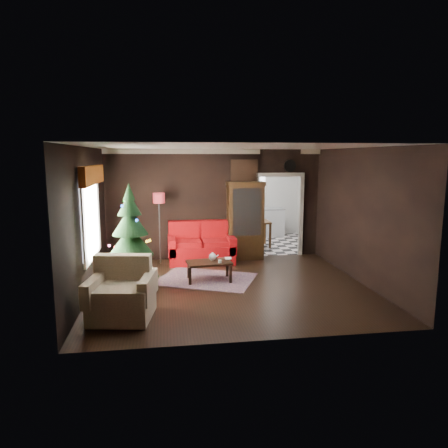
{
  "coord_description": "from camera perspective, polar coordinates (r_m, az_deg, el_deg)",
  "views": [
    {
      "loc": [
        -1.3,
        -7.93,
        2.62
      ],
      "look_at": [
        0.0,
        0.9,
        1.15
      ],
      "focal_mm": 33.01,
      "sensor_mm": 36.0,
      "label": 1
    }
  ],
  "objects": [
    {
      "name": "left_window",
      "position": [
        8.33,
        -18.03,
        0.82
      ],
      "size": [
        0.05,
        1.6,
        1.4
      ],
      "primitive_type": "cube",
      "color": "white",
      "rests_on": "wall_left"
    },
    {
      "name": "wall_right",
      "position": [
        8.99,
        18.5,
        1.07
      ],
      "size": [
        0.0,
        5.5,
        5.5
      ],
      "primitive_type": "plane",
      "rotation": [
        1.57,
        0.0,
        -1.57
      ],
      "color": "black",
      "rests_on": "ground"
    },
    {
      "name": "wall_front",
      "position": [
        5.72,
        4.97,
        -3.0
      ],
      "size": [
        5.5,
        0.0,
        5.5
      ],
      "primitive_type": "plane",
      "rotation": [
        -1.57,
        0.0,
        0.0
      ],
      "color": "black",
      "rests_on": "ground"
    },
    {
      "name": "painting",
      "position": [
        10.59,
        2.81,
        7.34
      ],
      "size": [
        0.62,
        0.05,
        0.52
      ],
      "primitive_type": "cube",
      "color": "#A47344",
      "rests_on": "wall_back"
    },
    {
      "name": "wall_clock",
      "position": [
        10.88,
        9.1,
        7.97
      ],
      "size": [
        0.32,
        0.32,
        0.06
      ],
      "primitive_type": "cylinder",
      "color": "silver",
      "rests_on": "wall_back"
    },
    {
      "name": "wall_back",
      "position": [
        10.58,
        -1.26,
        2.73
      ],
      "size": [
        5.5,
        0.0,
        5.5
      ],
      "primitive_type": "plane",
      "rotation": [
        1.57,
        0.0,
        0.0
      ],
      "color": "black",
      "rests_on": "ground"
    },
    {
      "name": "rug",
      "position": [
        8.96,
        -2.49,
        -7.62
      ],
      "size": [
        2.4,
        2.13,
        0.01
      ],
      "primitive_type": "cube",
      "rotation": [
        0.0,
        0.0,
        -0.42
      ],
      "color": "#5F3C4C",
      "rests_on": "ground"
    },
    {
      "name": "valance",
      "position": [
        8.25,
        -17.77,
        6.48
      ],
      "size": [
        0.12,
        2.1,
        0.35
      ],
      "primitive_type": "cube",
      "color": "#8D3E10",
      "rests_on": "wall_left"
    },
    {
      "name": "floor",
      "position": [
        8.45,
        0.9,
        -8.71
      ],
      "size": [
        5.5,
        5.5,
        0.0
      ],
      "primitive_type": "plane",
      "color": "black",
      "rests_on": "ground"
    },
    {
      "name": "teapot",
      "position": [
        8.8,
        -1.6,
        -4.53
      ],
      "size": [
        0.22,
        0.22,
        0.17
      ],
      "primitive_type": null,
      "rotation": [
        0.0,
        0.0,
        0.29
      ],
      "color": "silver",
      "rests_on": "coffee_table"
    },
    {
      "name": "christmas_tree",
      "position": [
        8.2,
        -12.81,
        -1.91
      ],
      "size": [
        1.07,
        1.07,
        2.01
      ],
      "primitive_type": null,
      "rotation": [
        0.0,
        0.0,
        0.02
      ],
      "color": "black",
      "rests_on": "ground"
    },
    {
      "name": "kitchen_window",
      "position": [
        13.74,
        4.28,
        5.48
      ],
      "size": [
        0.7,
        0.06,
        0.7
      ],
      "primitive_type": "cube",
      "color": "white",
      "rests_on": "ground"
    },
    {
      "name": "kitchen_table",
      "position": [
        12.15,
        4.62,
        -1.33
      ],
      "size": [
        0.7,
        0.7,
        0.75
      ],
      "primitive_type": null,
      "color": "brown",
      "rests_on": "ground"
    },
    {
      "name": "kitchen_floor",
      "position": [
        12.58,
        5.62,
        -2.72
      ],
      "size": [
        3.0,
        3.0,
        0.0
      ],
      "primitive_type": "plane",
      "color": "white",
      "rests_on": "ground"
    },
    {
      "name": "coffee_table",
      "position": [
        8.8,
        -2.07,
        -6.5
      ],
      "size": [
        0.97,
        0.65,
        0.41
      ],
      "primitive_type": null,
      "rotation": [
        0.0,
        0.0,
        0.11
      ],
      "color": "black",
      "rests_on": "rug"
    },
    {
      "name": "kitchen_counter",
      "position": [
        13.64,
        4.44,
        0.17
      ],
      "size": [
        1.8,
        0.6,
        0.9
      ],
      "primitive_type": "cube",
      "color": "silver",
      "rests_on": "ground"
    },
    {
      "name": "floor_lamp",
      "position": [
        10.17,
        -8.9,
        -0.9
      ],
      "size": [
        0.4,
        0.4,
        1.84
      ],
      "primitive_type": null,
      "rotation": [
        0.0,
        0.0,
        0.38
      ],
      "color": "#262626",
      "rests_on": "ground"
    },
    {
      "name": "loveseat",
      "position": [
        10.24,
        -3.15,
        -2.61
      ],
      "size": [
        1.7,
        0.9,
        1.0
      ],
      "primitive_type": null,
      "color": "#940400",
      "rests_on": "ground"
    },
    {
      "name": "cup_a",
      "position": [
        8.79,
        -1.64,
        -4.92
      ],
      "size": [
        0.08,
        0.08,
        0.05
      ],
      "primitive_type": "cylinder",
      "rotation": [
        0.0,
        0.0,
        0.43
      ],
      "color": "beige",
      "rests_on": "coffee_table"
    },
    {
      "name": "armchair",
      "position": [
        6.98,
        -13.99,
        -8.96
      ],
      "size": [
        1.16,
        1.16,
        1.03
      ],
      "primitive_type": null,
      "rotation": [
        0.0,
        0.0,
        -0.16
      ],
      "color": "#CBB496",
      "rests_on": "ground"
    },
    {
      "name": "cup_b",
      "position": [
        8.61,
        -0.59,
        -5.19
      ],
      "size": [
        0.09,
        0.09,
        0.07
      ],
      "primitive_type": "cylinder",
      "rotation": [
        0.0,
        0.0,
        0.2
      ],
      "color": "silver",
      "rests_on": "coffee_table"
    },
    {
      "name": "book",
      "position": [
        8.94,
        0.14,
        -4.23
      ],
      "size": [
        0.14,
        0.03,
        0.19
      ],
      "primitive_type": "imported",
      "rotation": [
        0.0,
        0.0,
        -0.09
      ],
      "color": "tan",
      "rests_on": "coffee_table"
    },
    {
      "name": "curio_cabinet",
      "position": [
        10.54,
        2.95,
        0.22
      ],
      "size": [
        0.9,
        0.45,
        1.9
      ],
      "primitive_type": null,
      "color": "black",
      "rests_on": "ground"
    },
    {
      "name": "wall_left",
      "position": [
        8.15,
        -18.52,
        0.26
      ],
      "size": [
        0.0,
        5.5,
        5.5
      ],
      "primitive_type": "plane",
      "rotation": [
        1.57,
        0.0,
        1.57
      ],
      "color": "black",
      "rests_on": "ground"
    },
    {
      "name": "doorway",
      "position": [
        10.97,
        7.59,
        1.04
      ],
      "size": [
        1.1,
        0.1,
        2.1
      ],
      "primitive_type": null,
      "color": "beige",
      "rests_on": "ground"
    },
    {
      "name": "ceiling",
      "position": [
        8.04,
        0.95,
        10.64
      ],
      "size": [
        5.5,
        5.5,
        0.0
      ],
      "primitive_type": "plane",
      "rotation": [
        3.14,
        0.0,
        0.0
      ],
      "color": "white",
      "rests_on": "ground"
    }
  ]
}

